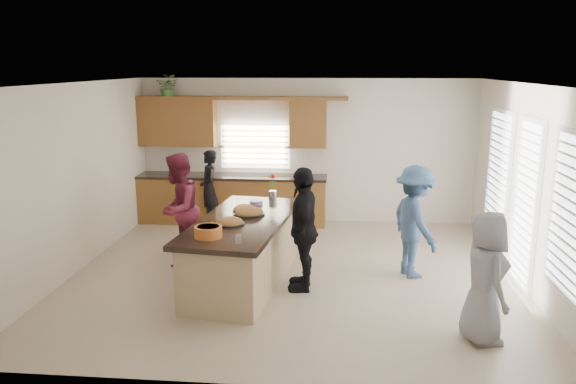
# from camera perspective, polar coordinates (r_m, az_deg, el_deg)

# --- Properties ---
(floor) EXTENTS (6.50, 6.50, 0.00)m
(floor) POSITION_cam_1_polar(r_m,az_deg,el_deg) (8.46, 0.52, -8.33)
(floor) COLOR tan
(floor) RESTS_ON ground
(room_shell) EXTENTS (6.52, 6.02, 2.81)m
(room_shell) POSITION_cam_1_polar(r_m,az_deg,el_deg) (7.98, 0.55, 4.51)
(room_shell) COLOR silver
(room_shell) RESTS_ON ground
(back_cabinetry) EXTENTS (4.08, 0.66, 2.46)m
(back_cabinetry) POSITION_cam_1_polar(r_m,az_deg,el_deg) (11.02, -5.91, 1.55)
(back_cabinetry) COLOR brown
(back_cabinetry) RESTS_ON ground
(right_wall_glazing) EXTENTS (0.06, 4.00, 2.25)m
(right_wall_glazing) POSITION_cam_1_polar(r_m,az_deg,el_deg) (8.33, 23.13, -0.08)
(right_wall_glazing) COLOR white
(right_wall_glazing) RESTS_ON ground
(island) EXTENTS (1.47, 2.82, 0.95)m
(island) POSITION_cam_1_polar(r_m,az_deg,el_deg) (8.00, -4.61, -6.20)
(island) COLOR tan
(island) RESTS_ON ground
(platter_front) EXTENTS (0.38, 0.38, 0.15)m
(platter_front) POSITION_cam_1_polar(r_m,az_deg,el_deg) (7.59, -5.86, -3.13)
(platter_front) COLOR black
(platter_front) RESTS_ON island
(platter_mid) EXTENTS (0.46, 0.46, 0.18)m
(platter_mid) POSITION_cam_1_polar(r_m,az_deg,el_deg) (8.07, -3.97, -2.12)
(platter_mid) COLOR black
(platter_mid) RESTS_ON island
(platter_back) EXTENTS (0.37, 0.37, 0.15)m
(platter_back) POSITION_cam_1_polar(r_m,az_deg,el_deg) (8.26, -4.41, -1.78)
(platter_back) COLOR black
(platter_back) RESTS_ON island
(salad_bowl) EXTENTS (0.34, 0.34, 0.14)m
(salad_bowl) POSITION_cam_1_polar(r_m,az_deg,el_deg) (7.07, -8.11, -3.96)
(salad_bowl) COLOR orange
(salad_bowl) RESTS_ON island
(clear_cup) EXTENTS (0.07, 0.07, 0.10)m
(clear_cup) POSITION_cam_1_polar(r_m,az_deg,el_deg) (6.80, -5.07, -4.78)
(clear_cup) COLOR white
(clear_cup) RESTS_ON island
(plate_stack) EXTENTS (0.20, 0.20, 0.05)m
(plate_stack) POSITION_cam_1_polar(r_m,az_deg,el_deg) (8.68, -3.26, -1.04)
(plate_stack) COLOR #B092D5
(plate_stack) RESTS_ON island
(flower_vase) EXTENTS (0.14, 0.14, 0.41)m
(flower_vase) POSITION_cam_1_polar(r_m,az_deg,el_deg) (8.94, -1.57, 0.58)
(flower_vase) COLOR silver
(flower_vase) RESTS_ON island
(potted_plant) EXTENTS (0.43, 0.37, 0.47)m
(potted_plant) POSITION_cam_1_polar(r_m,az_deg,el_deg) (11.19, -12.07, 10.41)
(potted_plant) COLOR #417E32
(potted_plant) RESTS_ON back_cabinetry
(woman_left_back) EXTENTS (0.52, 0.63, 1.48)m
(woman_left_back) POSITION_cam_1_polar(r_m,az_deg,el_deg) (10.81, -7.99, 0.35)
(woman_left_back) COLOR black
(woman_left_back) RESTS_ON ground
(woman_left_mid) EXTENTS (0.76, 0.93, 1.75)m
(woman_left_mid) POSITION_cam_1_polar(r_m,az_deg,el_deg) (8.80, -11.08, -1.76)
(woman_left_mid) COLOR maroon
(woman_left_mid) RESTS_ON ground
(woman_left_front) EXTENTS (0.43, 1.01, 1.72)m
(woman_left_front) POSITION_cam_1_polar(r_m,az_deg,el_deg) (7.68, 1.59, -3.77)
(woman_left_front) COLOR black
(woman_left_front) RESTS_ON ground
(woman_right_back) EXTENTS (0.95, 1.21, 1.65)m
(woman_right_back) POSITION_cam_1_polar(r_m,az_deg,el_deg) (8.36, 12.76, -2.96)
(woman_right_back) COLOR #344F73
(woman_right_back) RESTS_ON ground
(woman_right_front) EXTENTS (0.61, 0.82, 1.51)m
(woman_right_front) POSITION_cam_1_polar(r_m,az_deg,el_deg) (6.64, 19.39, -8.19)
(woman_right_front) COLOR gray
(woman_right_front) RESTS_ON ground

